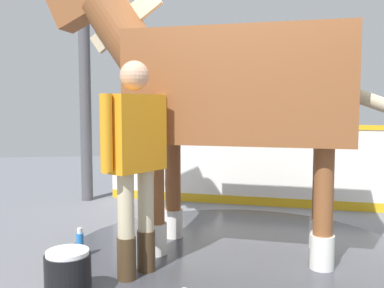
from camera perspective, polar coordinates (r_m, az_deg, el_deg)
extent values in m
cube|color=slate|center=(4.18, 8.87, -14.14)|extent=(16.00, 16.00, 0.02)
cylinder|color=#42444C|center=(4.23, 6.19, -13.67)|extent=(3.26, 3.26, 0.00)
cube|color=white|center=(5.99, 8.94, -3.00)|extent=(4.06, 1.63, 1.05)
cube|color=gold|center=(5.94, 9.02, 2.30)|extent=(4.07, 1.65, 0.06)
cube|color=gold|center=(6.07, 8.88, -7.34)|extent=(4.06, 1.63, 0.12)
cylinder|color=#4C4C51|center=(6.37, -13.71, 4.88)|extent=(0.16, 0.16, 2.71)
cube|color=brown|center=(4.01, 6.40, 7.26)|extent=(2.14, 1.60, 0.97)
cylinder|color=brown|center=(4.01, -4.76, -7.12)|extent=(0.16, 0.16, 1.03)
cylinder|color=silver|center=(4.10, -4.72, -12.17)|extent=(0.20, 0.20, 0.29)
cylinder|color=brown|center=(4.51, -2.50, -5.74)|extent=(0.16, 0.16, 1.03)
cylinder|color=silver|center=(4.59, -2.48, -10.28)|extent=(0.20, 0.20, 0.29)
cylinder|color=brown|center=(3.80, 16.73, -8.02)|extent=(0.16, 0.16, 1.03)
cylinder|color=silver|center=(3.90, 16.59, -13.33)|extent=(0.20, 0.20, 0.29)
cylinder|color=brown|center=(4.32, 16.47, -6.42)|extent=(0.16, 0.16, 1.03)
cylinder|color=silver|center=(4.41, 16.34, -11.14)|extent=(0.20, 0.20, 0.29)
cylinder|color=brown|center=(4.36, -8.60, 13.67)|extent=(0.96, 0.72, 0.96)
cube|color=#C6B793|center=(4.38, -8.62, 15.56)|extent=(0.71, 0.32, 0.59)
cube|color=brown|center=(4.62, -14.26, 17.54)|extent=(0.71, 0.50, 0.56)
cylinder|color=#C6B793|center=(4.00, 21.68, 5.50)|extent=(0.69, 0.37, 0.35)
cylinder|color=#47331E|center=(3.71, -5.99, -13.67)|extent=(0.15, 0.15, 0.34)
cylinder|color=#C6B793|center=(3.60, -6.05, -7.29)|extent=(0.13, 0.13, 0.51)
cylinder|color=#47331E|center=(3.56, -8.52, -14.52)|extent=(0.15, 0.15, 0.34)
cylinder|color=#C6B793|center=(3.44, -8.62, -7.88)|extent=(0.13, 0.13, 0.51)
cube|color=orange|center=(3.44, -7.41, 1.44)|extent=(0.50, 0.51, 0.60)
cylinder|color=orange|center=(3.66, -4.13, 1.92)|extent=(0.09, 0.09, 0.57)
cylinder|color=orange|center=(3.24, -11.12, 1.43)|extent=(0.09, 0.09, 0.57)
sphere|color=tan|center=(3.44, -7.49, 8.84)|extent=(0.23, 0.23, 0.23)
cylinder|color=black|center=(3.33, -15.85, -16.29)|extent=(0.32, 0.32, 0.32)
cylinder|color=white|center=(3.27, -15.93, -13.45)|extent=(0.30, 0.30, 0.03)
cylinder|color=blue|center=(4.13, -14.38, -12.69)|extent=(0.07, 0.07, 0.22)
cylinder|color=white|center=(4.09, -14.42, -10.88)|extent=(0.05, 0.05, 0.05)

